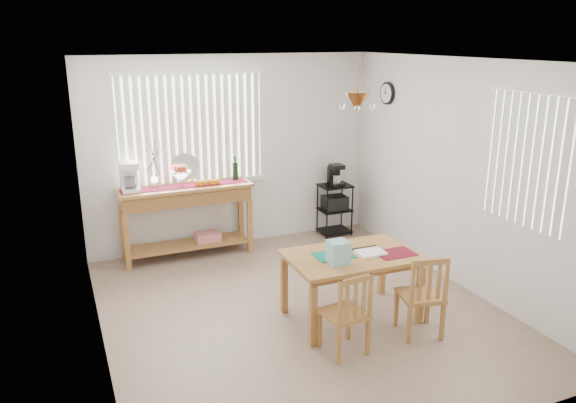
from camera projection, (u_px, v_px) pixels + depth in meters
name	position (u px, v px, depth m)	size (l,w,h in m)	color
ground	(299.00, 310.00, 6.02)	(4.00, 4.50, 0.01)	gray
room_shell	(300.00, 155.00, 5.55)	(4.20, 4.70, 2.70)	silver
sideboard	(187.00, 204.00, 7.30)	(1.71, 0.48, 0.96)	#AC763A
sideboard_items	(164.00, 176.00, 7.10)	(1.63, 0.41, 0.74)	maroon
wire_cart	(335.00, 205.00, 8.20)	(0.44, 0.35, 0.75)	black
cart_items	(335.00, 175.00, 8.08)	(0.18, 0.21, 0.31)	black
dining_table	(352.00, 262.00, 5.69)	(1.31, 0.86, 0.70)	#AC763A
table_items	(346.00, 252.00, 5.50)	(1.00, 0.48, 0.22)	#14705D
chair_left	(346.00, 314.00, 5.09)	(0.40, 0.40, 0.81)	#AC763A
chair_right	(422.00, 296.00, 5.40)	(0.47, 0.47, 0.85)	#AC763A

